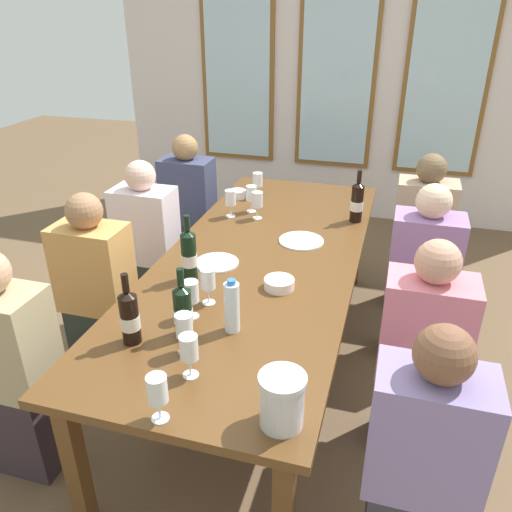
# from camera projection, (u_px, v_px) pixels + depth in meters

# --- Properties ---
(ground_plane) EXTENTS (12.00, 12.00, 0.00)m
(ground_plane) POSITION_uv_depth(u_px,v_px,m) (260.00, 366.00, 3.06)
(ground_plane) COLOR brown
(back_wall_with_windows) EXTENTS (4.22, 0.10, 2.90)m
(back_wall_with_windows) POSITION_uv_depth(u_px,v_px,m) (338.00, 64.00, 4.64)
(back_wall_with_windows) COLOR silver
(back_wall_with_windows) RESTS_ON ground
(dining_table) EXTENTS (1.02, 2.58, 0.74)m
(dining_table) POSITION_uv_depth(u_px,v_px,m) (261.00, 267.00, 2.76)
(dining_table) COLOR brown
(dining_table) RESTS_ON ground
(white_plate_0) EXTENTS (0.23, 0.23, 0.01)m
(white_plate_0) POSITION_uv_depth(u_px,v_px,m) (217.00, 263.00, 2.65)
(white_plate_0) COLOR white
(white_plate_0) RESTS_ON dining_table
(white_plate_1) EXTENTS (0.26, 0.26, 0.01)m
(white_plate_1) POSITION_uv_depth(u_px,v_px,m) (301.00, 241.00, 2.89)
(white_plate_1) COLOR white
(white_plate_1) RESTS_ON dining_table
(metal_pitcher) EXTENTS (0.16, 0.16, 0.19)m
(metal_pitcher) POSITION_uv_depth(u_px,v_px,m) (282.00, 400.00, 1.61)
(metal_pitcher) COLOR silver
(metal_pitcher) RESTS_ON dining_table
(wine_bottle_0) EXTENTS (0.08, 0.08, 0.34)m
(wine_bottle_0) POSITION_uv_depth(u_px,v_px,m) (189.00, 255.00, 2.45)
(wine_bottle_0) COLOR black
(wine_bottle_0) RESTS_ON dining_table
(wine_bottle_1) EXTENTS (0.08, 0.08, 0.31)m
(wine_bottle_1) POSITION_uv_depth(u_px,v_px,m) (183.00, 311.00, 2.04)
(wine_bottle_1) COLOR black
(wine_bottle_1) RESTS_ON dining_table
(wine_bottle_2) EXTENTS (0.08, 0.08, 0.31)m
(wine_bottle_2) POSITION_uv_depth(u_px,v_px,m) (130.00, 317.00, 2.00)
(wine_bottle_2) COLOR black
(wine_bottle_2) RESTS_ON dining_table
(wine_bottle_3) EXTENTS (0.08, 0.08, 0.33)m
(wine_bottle_3) POSITION_uv_depth(u_px,v_px,m) (357.00, 202.00, 3.11)
(wine_bottle_3) COLOR black
(wine_bottle_3) RESTS_ON dining_table
(tasting_bowl_0) EXTENTS (0.12, 0.12, 0.05)m
(tasting_bowl_0) POSITION_uv_depth(u_px,v_px,m) (238.00, 194.00, 3.53)
(tasting_bowl_0) COLOR white
(tasting_bowl_0) RESTS_ON dining_table
(tasting_bowl_1) EXTENTS (0.15, 0.15, 0.05)m
(tasting_bowl_1) POSITION_uv_depth(u_px,v_px,m) (279.00, 284.00, 2.42)
(tasting_bowl_1) COLOR white
(tasting_bowl_1) RESTS_ON dining_table
(water_bottle) EXTENTS (0.06, 0.06, 0.24)m
(water_bottle) POSITION_uv_depth(u_px,v_px,m) (232.00, 307.00, 2.07)
(water_bottle) COLOR white
(water_bottle) RESTS_ON dining_table
(wine_glass_0) EXTENTS (0.07, 0.07, 0.17)m
(wine_glass_0) POSITION_uv_depth(u_px,v_px,m) (184.00, 327.00, 1.93)
(wine_glass_0) COLOR white
(wine_glass_0) RESTS_ON dining_table
(wine_glass_1) EXTENTS (0.07, 0.07, 0.17)m
(wine_glass_1) POSITION_uv_depth(u_px,v_px,m) (189.00, 349.00, 1.81)
(wine_glass_1) COLOR white
(wine_glass_1) RESTS_ON dining_table
(wine_glass_2) EXTENTS (0.07, 0.07, 0.17)m
(wine_glass_2) POSITION_uv_depth(u_px,v_px,m) (251.00, 194.00, 3.25)
(wine_glass_2) COLOR white
(wine_glass_2) RESTS_ON dining_table
(wine_glass_3) EXTENTS (0.07, 0.07, 0.17)m
(wine_glass_3) POSITION_uv_depth(u_px,v_px,m) (157.00, 390.00, 1.62)
(wine_glass_3) COLOR white
(wine_glass_3) RESTS_ON dining_table
(wine_glass_4) EXTENTS (0.07, 0.07, 0.17)m
(wine_glass_4) POSITION_uv_depth(u_px,v_px,m) (257.00, 201.00, 3.15)
(wine_glass_4) COLOR white
(wine_glass_4) RESTS_ON dining_table
(wine_glass_5) EXTENTS (0.07, 0.07, 0.17)m
(wine_glass_5) POSITION_uv_depth(u_px,v_px,m) (230.00, 198.00, 3.18)
(wine_glass_5) COLOR white
(wine_glass_5) RESTS_ON dining_table
(wine_glass_6) EXTENTS (0.07, 0.07, 0.17)m
(wine_glass_6) POSITION_uv_depth(u_px,v_px,m) (208.00, 280.00, 2.26)
(wine_glass_6) COLOR white
(wine_glass_6) RESTS_ON dining_table
(wine_glass_7) EXTENTS (0.07, 0.07, 0.17)m
(wine_glass_7) POSITION_uv_depth(u_px,v_px,m) (258.00, 180.00, 3.49)
(wine_glass_7) COLOR white
(wine_glass_7) RESTS_ON dining_table
(wine_glass_8) EXTENTS (0.07, 0.07, 0.17)m
(wine_glass_8) POSITION_uv_depth(u_px,v_px,m) (191.00, 292.00, 2.16)
(wine_glass_8) COLOR white
(wine_glass_8) RESTS_ON dining_table
(seated_person_0) EXTENTS (0.38, 0.24, 1.11)m
(seated_person_0) POSITION_uv_depth(u_px,v_px,m) (148.00, 248.00, 3.31)
(seated_person_0) COLOR #2D3635
(seated_person_0) RESTS_ON ground
(seated_person_1) EXTENTS (0.38, 0.24, 1.11)m
(seated_person_1) POSITION_uv_depth(u_px,v_px,m) (421.00, 281.00, 2.92)
(seated_person_1) COLOR #353933
(seated_person_1) RESTS_ON ground
(seated_person_2) EXTENTS (0.38, 0.24, 1.11)m
(seated_person_2) POSITION_uv_depth(u_px,v_px,m) (98.00, 294.00, 2.79)
(seated_person_2) COLOR #29312C
(seated_person_2) RESTS_ON ground
(seated_person_3) EXTENTS (0.38, 0.24, 1.11)m
(seated_person_3) POSITION_uv_depth(u_px,v_px,m) (421.00, 358.00, 2.29)
(seated_person_3) COLOR #293038
(seated_person_3) RESTS_ON ground
(seated_person_4) EXTENTS (0.38, 0.24, 1.11)m
(seated_person_4) POSITION_uv_depth(u_px,v_px,m) (189.00, 211.00, 3.90)
(seated_person_4) COLOR #312E39
(seated_person_4) RESTS_ON ground
(seated_person_5) EXTENTS (0.38, 0.24, 1.11)m
(seated_person_5) POSITION_uv_depth(u_px,v_px,m) (421.00, 239.00, 3.44)
(seated_person_5) COLOR #373431
(seated_person_5) RESTS_ON ground
(seated_person_6) EXTENTS (0.38, 0.24, 1.11)m
(seated_person_6) POSITION_uv_depth(u_px,v_px,m) (13.00, 372.00, 2.21)
(seated_person_6) COLOR #35282E
(seated_person_6) RESTS_ON ground
(seated_person_7) EXTENTS (0.38, 0.24, 1.11)m
(seated_person_7) POSITION_uv_depth(u_px,v_px,m) (421.00, 469.00, 1.75)
(seated_person_7) COLOR #39353E
(seated_person_7) RESTS_ON ground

